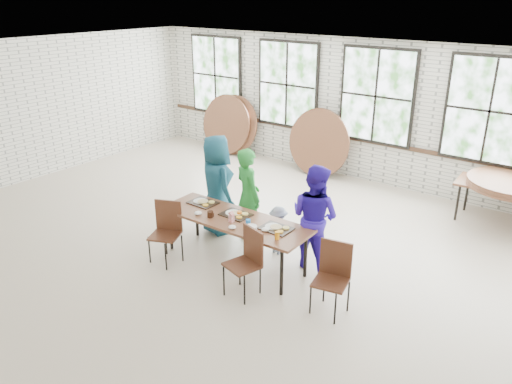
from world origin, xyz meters
TOP-DOWN VIEW (x-y plane):
  - room at (0.00, 4.44)m, footprint 12.00×12.00m
  - dining_table at (-0.09, -0.01)m, footprint 2.42×0.88m
  - chair_near_left at (-0.96, -0.57)m, footprint 0.55×0.54m
  - chair_near_right at (0.58, -0.54)m, footprint 0.51×0.50m
  - chair_spare at (1.69, -0.17)m, footprint 0.50×0.49m
  - adult_teal at (-1.02, 0.64)m, footprint 0.98×0.83m
  - adult_green at (-0.35, 0.64)m, footprint 0.70×0.60m
  - toddler at (0.26, 0.64)m, footprint 0.54×0.34m
  - adult_blue at (0.90, 0.64)m, footprint 0.83×0.68m
  - storage_table at (2.89, 3.88)m, footprint 1.84×0.85m
  - tabletop_clutter at (0.03, -0.05)m, footprint 1.90×0.63m
  - round_tops_leaning at (-2.48, 4.20)m, footprint 4.22×0.46m

SIDE VIEW (x-z plane):
  - toddler at x=0.26m, z-range 0.00..0.79m
  - chair_near_left at x=-0.96m, z-range 0.08..1.03m
  - chair_near_right at x=0.58m, z-range 0.08..1.03m
  - chair_spare at x=1.69m, z-range 0.08..1.03m
  - storage_table at x=2.89m, z-range 0.32..1.06m
  - dining_table at x=-0.09m, z-range 0.32..1.06m
  - round_tops_leaning at x=-2.48m, z-range -0.01..1.48m
  - tabletop_clutter at x=0.03m, z-range 0.71..0.82m
  - adult_blue at x=0.90m, z-range 0.00..1.61m
  - adult_green at x=-0.35m, z-range 0.00..1.62m
  - adult_teal at x=-1.02m, z-range 0.00..1.71m
  - room at x=0.00m, z-range -4.17..7.83m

